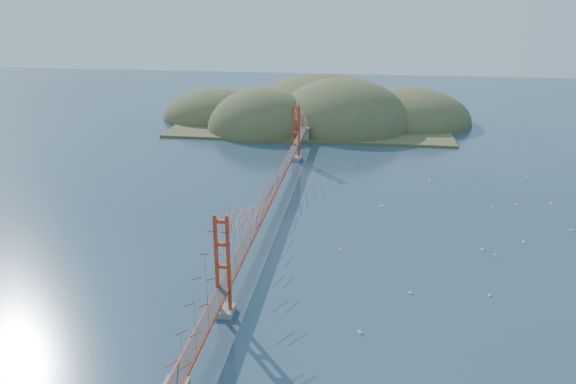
# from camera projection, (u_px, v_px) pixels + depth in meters

# --- Properties ---
(ground) EXTENTS (320.00, 320.00, 0.00)m
(ground) POSITION_uv_depth(u_px,v_px,m) (271.00, 213.00, 89.61)
(ground) COLOR #2C4258
(ground) RESTS_ON ground
(bridge) EXTENTS (2.20, 94.40, 12.00)m
(bridge) POSITION_uv_depth(u_px,v_px,m) (271.00, 171.00, 87.40)
(bridge) COLOR gray
(bridge) RESTS_ON ground
(far_headlands) EXTENTS (84.00, 58.00, 25.00)m
(far_headlands) POSITION_uv_depth(u_px,v_px,m) (322.00, 120.00, 153.10)
(far_headlands) COLOR brown
(far_headlands) RESTS_ON ground
(sailboat_17) EXTENTS (0.59, 0.53, 0.67)m
(sailboat_17) POSITION_uv_depth(u_px,v_px,m) (551.00, 204.00, 92.97)
(sailboat_17) COLOR white
(sailboat_17) RESTS_ON ground
(sailboat_8) EXTENTS (0.59, 0.59, 0.64)m
(sailboat_8) POSITION_uv_depth(u_px,v_px,m) (526.00, 177.00, 106.14)
(sailboat_8) COLOR white
(sailboat_8) RESTS_ON ground
(sailboat_5) EXTENTS (0.49, 0.58, 0.67)m
(sailboat_5) POSITION_uv_depth(u_px,v_px,m) (524.00, 241.00, 79.04)
(sailboat_5) COLOR white
(sailboat_5) RESTS_ON ground
(sailboat_10) EXTENTS (0.58, 0.58, 0.62)m
(sailboat_10) POSITION_uv_depth(u_px,v_px,m) (360.00, 331.00, 58.21)
(sailboat_10) COLOR white
(sailboat_10) RESTS_ON ground
(sailboat_3) EXTENTS (0.64, 0.63, 0.72)m
(sailboat_3) POSITION_uv_depth(u_px,v_px,m) (382.00, 206.00, 92.03)
(sailboat_3) COLOR white
(sailboat_3) RESTS_ON ground
(sailboat_2) EXTENTS (0.53, 0.53, 0.57)m
(sailboat_2) POSITION_uv_depth(u_px,v_px,m) (495.00, 254.00, 75.21)
(sailboat_2) COLOR white
(sailboat_2) RESTS_ON ground
(sailboat_13) EXTENTS (0.59, 0.59, 0.62)m
(sailboat_13) POSITION_uv_depth(u_px,v_px,m) (490.00, 295.00, 65.17)
(sailboat_13) COLOR white
(sailboat_13) RESTS_ON ground
(sailboat_7) EXTENTS (0.55, 0.50, 0.62)m
(sailboat_7) POSITION_uv_depth(u_px,v_px,m) (449.00, 170.00, 110.58)
(sailboat_7) COLOR white
(sailboat_7) RESTS_ON ground
(sailboat_4) EXTENTS (0.55, 0.55, 0.61)m
(sailboat_4) POSITION_uv_depth(u_px,v_px,m) (516.00, 204.00, 92.75)
(sailboat_4) COLOR white
(sailboat_4) RESTS_ON ground
(sailboat_12) EXTENTS (0.53, 0.45, 0.62)m
(sailboat_12) POSITION_uv_depth(u_px,v_px,m) (352.00, 165.00, 113.58)
(sailboat_12) COLOR white
(sailboat_12) RESTS_ON ground
(sailboat_16) EXTENTS (0.68, 0.68, 0.73)m
(sailboat_16) POSITION_uv_depth(u_px,v_px,m) (430.00, 180.00, 104.37)
(sailboat_16) COLOR white
(sailboat_16) RESTS_ON ground
(sailboat_15) EXTENTS (0.57, 0.62, 0.70)m
(sailboat_15) POSITION_uv_depth(u_px,v_px,m) (433.00, 166.00, 112.81)
(sailboat_15) COLOR white
(sailboat_15) RESTS_ON ground
(sailboat_11) EXTENTS (0.69, 0.69, 0.73)m
(sailboat_11) POSITION_uv_depth(u_px,v_px,m) (571.00, 230.00, 82.86)
(sailboat_11) COLOR white
(sailboat_11) RESTS_ON ground
(sailboat_14) EXTENTS (0.57, 0.57, 0.61)m
(sailboat_14) POSITION_uv_depth(u_px,v_px,m) (492.00, 206.00, 91.82)
(sailboat_14) COLOR white
(sailboat_14) RESTS_ON ground
(sailboat_0) EXTENTS (0.53, 0.54, 0.61)m
(sailboat_0) POSITION_uv_depth(u_px,v_px,m) (340.00, 249.00, 76.68)
(sailboat_0) COLOR white
(sailboat_0) RESTS_ON ground
(sailboat_6) EXTENTS (0.56, 0.56, 0.59)m
(sailboat_6) POSITION_uv_depth(u_px,v_px,m) (410.00, 292.00, 65.77)
(sailboat_6) COLOR white
(sailboat_6) RESTS_ON ground
(sailboat_1) EXTENTS (0.51, 0.54, 0.60)m
(sailboat_1) POSITION_uv_depth(u_px,v_px,m) (482.00, 249.00, 76.80)
(sailboat_1) COLOR white
(sailboat_1) RESTS_ON ground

